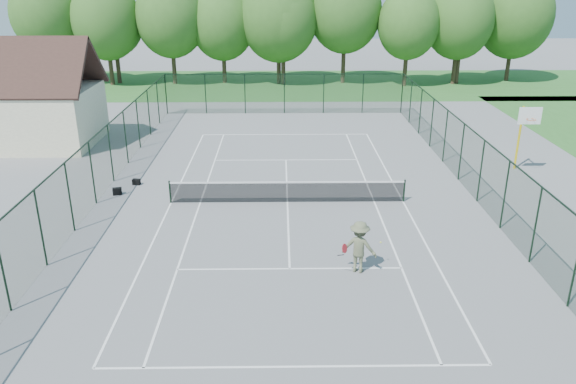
# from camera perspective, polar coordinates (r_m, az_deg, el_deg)

# --- Properties ---
(ground) EXTENTS (140.00, 140.00, 0.00)m
(ground) POSITION_cam_1_polar(r_m,az_deg,el_deg) (26.51, -0.06, -1.04)
(ground) COLOR gray
(ground) RESTS_ON ground
(grass_far) EXTENTS (80.00, 16.00, 0.01)m
(grass_far) POSITION_cam_1_polar(r_m,az_deg,el_deg) (55.43, -0.47, 10.90)
(grass_far) COLOR #34732E
(grass_far) RESTS_ON ground
(court_lines) EXTENTS (11.05, 23.85, 0.01)m
(court_lines) POSITION_cam_1_polar(r_m,az_deg,el_deg) (26.51, -0.06, -1.03)
(court_lines) COLOR white
(court_lines) RESTS_ON ground
(tennis_net) EXTENTS (11.08, 0.08, 1.10)m
(tennis_net) POSITION_cam_1_polar(r_m,az_deg,el_deg) (26.29, -0.06, 0.12)
(tennis_net) COLOR black
(tennis_net) RESTS_ON ground
(fence_enclosure) EXTENTS (18.05, 36.05, 3.02)m
(fence_enclosure) POSITION_cam_1_polar(r_m,az_deg,el_deg) (25.95, -0.06, 2.15)
(fence_enclosure) COLOR #17351D
(fence_enclosure) RESTS_ON ground
(utility_building) EXTENTS (8.60, 6.27, 6.63)m
(utility_building) POSITION_cam_1_polar(r_m,az_deg,el_deg) (38.54, -25.13, 8.95)
(utility_building) COLOR #F3EAC4
(utility_building) RESTS_ON ground
(tree_line_far) EXTENTS (39.40, 6.40, 9.70)m
(tree_line_far) POSITION_cam_1_polar(r_m,az_deg,el_deg) (54.65, -0.49, 17.08)
(tree_line_far) COLOR #443122
(tree_line_far) RESTS_ON ground
(basketball_goal) EXTENTS (1.20, 1.43, 3.65)m
(basketball_goal) POSITION_cam_1_polar(r_m,az_deg,el_deg) (32.39, 22.93, 6.23)
(basketball_goal) COLOR yellow
(basketball_goal) RESTS_ON ground
(sports_bag_a) EXTENTS (0.48, 0.35, 0.34)m
(sports_bag_a) POSITION_cam_1_polar(r_m,az_deg,el_deg) (28.59, -16.96, 0.07)
(sports_bag_a) COLOR black
(sports_bag_a) RESTS_ON ground
(sports_bag_b) EXTENTS (0.42, 0.30, 0.29)m
(sports_bag_b) POSITION_cam_1_polar(r_m,az_deg,el_deg) (29.68, -15.15, 1.00)
(sports_bag_b) COLOR black
(sports_bag_b) RESTS_ON ground
(tennis_player) EXTENTS (1.73, 1.11, 1.95)m
(tennis_player) POSITION_cam_1_polar(r_m,az_deg,el_deg) (20.31, 7.25, -5.55)
(tennis_player) COLOR #606548
(tennis_player) RESTS_ON ground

